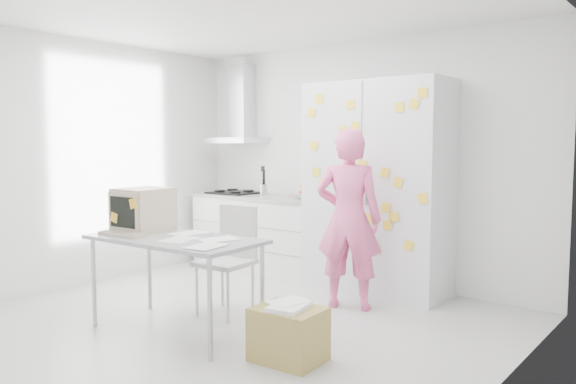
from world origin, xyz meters
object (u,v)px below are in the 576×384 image
Objects in this scene: chair at (230,253)px; cardboard_box at (289,333)px; person at (349,219)px; desk at (154,222)px.

cardboard_box is at bearing -32.44° from chair.
person is 3.36× the size of cardboard_box.
desk is 1.58m from cardboard_box.
person is at bearing 40.18° from chair.
desk is at bearing -118.72° from chair.
cardboard_box is at bearing 83.51° from person.
person reaches higher than chair.
person is at bearing 50.67° from desk.
desk is 1.53× the size of chair.
person is 1.15m from chair.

